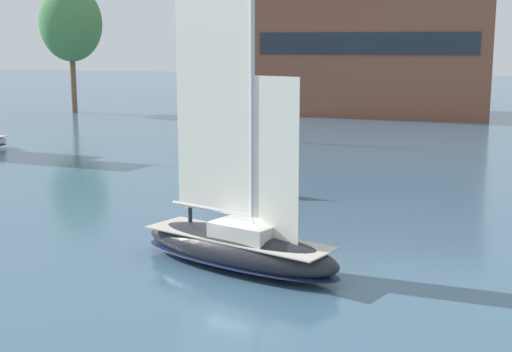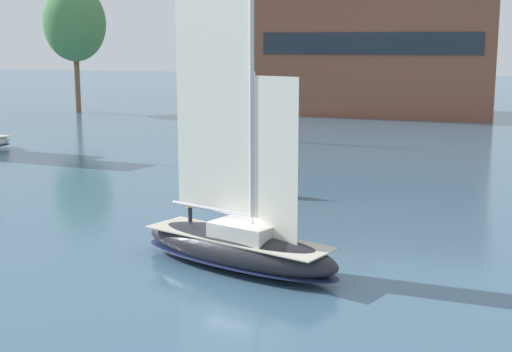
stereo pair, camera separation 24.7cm
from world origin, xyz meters
name	(u,v)px [view 2 (the right image)]	position (x,y,z in m)	size (l,w,h in m)	color
ground_plane	(237,267)	(0.00, 0.00, 0.00)	(400.00, 400.00, 0.00)	#42667F
waterfront_building	(377,47)	(-3.26, 73.93, 9.42)	(33.33, 17.56, 18.76)	brown
tree_shore_left	(75,24)	(-44.65, 61.96, 12.69)	(8.81, 8.81, 18.13)	brown
sailboat_main	(237,243)	(0.02, -0.01, 1.15)	(11.10, 6.53, 14.73)	#232328
sailboat_moored_near_marina	(232,130)	(-14.10, 41.28, 0.97)	(9.03, 3.77, 12.04)	white
channel_buoy	(290,186)	(-1.30, 15.09, 0.78)	(1.08, 1.08, 1.96)	yellow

